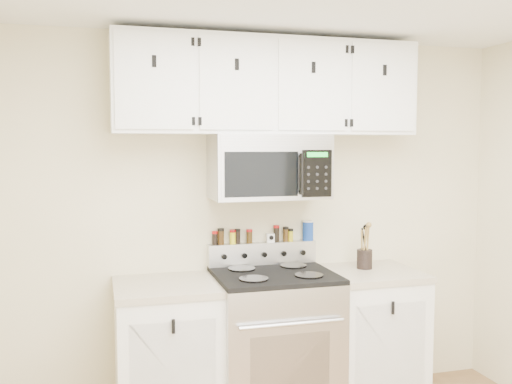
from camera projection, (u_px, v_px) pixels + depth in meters
back_wall at (261, 220)px, 3.95m from camera, size 3.50×0.01×2.50m
range at (274, 343)px, 3.71m from camera, size 0.76×0.65×1.10m
base_cabinet_left at (167, 356)px, 3.55m from camera, size 0.64×0.62×0.92m
base_cabinet_right at (369, 336)px, 3.91m from camera, size 0.64×0.62×0.92m
microwave at (269, 167)px, 3.74m from camera, size 0.76×0.44×0.42m
upper_cabinets at (268, 87)px, 3.72m from camera, size 2.00×0.35×0.62m
utensil_crock at (365, 257)px, 3.93m from camera, size 0.11×0.11×0.31m
kitchen_timer at (270, 238)px, 3.94m from camera, size 0.06×0.05×0.06m
salt_canister at (308, 230)px, 4.01m from camera, size 0.08×0.08×0.14m
spice_jar_0 at (215, 238)px, 3.84m from camera, size 0.04×0.04×0.09m
spice_jar_1 at (221, 236)px, 3.85m from camera, size 0.04×0.04×0.11m
spice_jar_2 at (233, 237)px, 3.87m from camera, size 0.04×0.04×0.10m
spice_jar_3 at (238, 236)px, 3.88m from camera, size 0.04×0.04×0.10m
spice_jar_4 at (249, 236)px, 3.90m from camera, size 0.04×0.04×0.10m
spice_jar_5 at (276, 234)px, 3.95m from camera, size 0.04×0.04×0.11m
spice_jar_6 at (286, 234)px, 3.97m from camera, size 0.04×0.04×0.10m
spice_jar_7 at (290, 235)px, 3.98m from camera, size 0.04×0.04×0.09m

